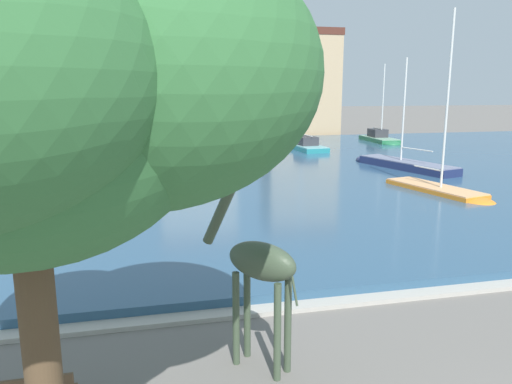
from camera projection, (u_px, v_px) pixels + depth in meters
harbor_water at (220, 170)px, 33.05m from camera, size 84.10×41.84×0.36m
quay_edge_coping at (347, 302)px, 12.90m from camera, size 84.10×0.50×0.12m
giraffe_statue at (256, 264)px, 9.60m from camera, size 1.87×2.06×4.26m
sailboat_teal at (302, 147)px, 43.58m from camera, size 2.53×7.17×8.88m
sailboat_orange at (443, 192)px, 25.02m from camera, size 2.94×6.57×9.29m
sailboat_white at (56, 160)px, 35.21m from camera, size 4.45×9.16×8.35m
sailboat_navy at (398, 166)px, 33.12m from camera, size 3.78×8.72×7.50m
sailboat_green at (381, 140)px, 49.13m from camera, size 2.23×6.58×7.92m
shade_tree at (48, 93)px, 5.71m from camera, size 6.02×6.06×7.45m
townhouse_narrow_midrow at (68, 103)px, 51.72m from camera, size 5.13×6.39×8.22m
townhouse_end_terrace at (194, 82)px, 54.64m from camera, size 8.73×5.55×12.63m
townhouse_tall_gabled at (301, 84)px, 57.64m from camera, size 8.52×5.16×12.26m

